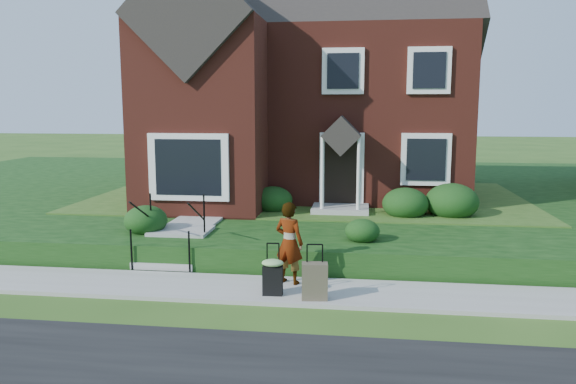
% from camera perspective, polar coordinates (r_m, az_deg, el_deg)
% --- Properties ---
extents(ground, '(120.00, 120.00, 0.00)m').
position_cam_1_polar(ground, '(11.20, -2.05, -10.11)').
color(ground, '#2D5119').
rests_on(ground, ground).
extents(sidewalk, '(60.00, 1.60, 0.08)m').
position_cam_1_polar(sidewalk, '(11.18, -2.05, -9.91)').
color(sidewalk, '#9E9B93').
rests_on(sidewalk, ground).
extents(terrace, '(44.00, 20.00, 0.60)m').
position_cam_1_polar(terrace, '(21.72, 13.29, -0.29)').
color(terrace, black).
rests_on(terrace, ground).
extents(walkway, '(1.20, 6.00, 0.06)m').
position_cam_1_polar(walkway, '(16.30, -7.83, -1.90)').
color(walkway, '#9E9B93').
rests_on(walkway, terrace).
extents(main_house, '(10.40, 10.20, 9.40)m').
position_cam_1_polar(main_house, '(20.22, 1.90, 13.40)').
color(main_house, maroon).
rests_on(main_house, terrace).
extents(front_steps, '(1.40, 2.02, 1.50)m').
position_cam_1_polar(front_steps, '(13.39, -11.38, -5.01)').
color(front_steps, '#9E9B93').
rests_on(front_steps, ground).
extents(foundation_shrubs, '(9.86, 4.33, 1.02)m').
position_cam_1_polar(foundation_shrubs, '(15.40, 3.48, -0.92)').
color(foundation_shrubs, '#103510').
rests_on(foundation_shrubs, terrace).
extents(woman, '(0.71, 0.60, 1.66)m').
position_cam_1_polar(woman, '(11.25, 0.12, -5.17)').
color(woman, '#999999').
rests_on(woman, sidewalk).
extents(suitcase_black, '(0.42, 0.35, 1.00)m').
position_cam_1_polar(suitcase_black, '(10.68, -1.57, -8.42)').
color(suitcase_black, black).
rests_on(suitcase_black, sidewalk).
extents(suitcase_olive, '(0.50, 0.31, 1.03)m').
position_cam_1_polar(suitcase_olive, '(10.46, 2.73, -9.02)').
color(suitcase_olive, brown).
rests_on(suitcase_olive, sidewalk).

